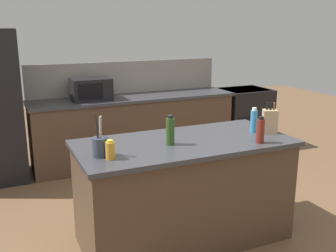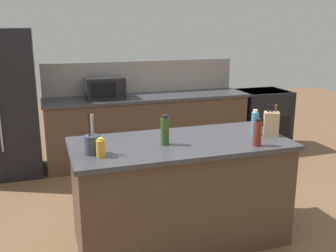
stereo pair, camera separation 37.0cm
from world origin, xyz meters
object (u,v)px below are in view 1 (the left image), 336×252
at_px(microwave, 91,89).
at_px(vinegar_bottle, 260,131).
at_px(utensil_crock, 100,146).
at_px(knife_block, 270,121).
at_px(range_oven, 244,117).
at_px(dish_soap_bottle, 254,121).
at_px(honey_jar, 110,150).
at_px(olive_oil_bottle, 170,131).

xyz_separation_m(microwave, vinegar_bottle, (0.86, -2.51, -0.04)).
bearing_deg(utensil_crock, knife_block, 0.43).
distance_m(range_oven, vinegar_bottle, 3.03).
relative_size(dish_soap_bottle, vinegar_bottle, 1.01).
xyz_separation_m(microwave, honey_jar, (-0.42, -2.39, -0.07)).
distance_m(range_oven, knife_block, 2.71).
distance_m(utensil_crock, honey_jar, 0.11).
bearing_deg(knife_block, vinegar_bottle, -114.89).
bearing_deg(utensil_crock, microwave, 78.42).
height_order(range_oven, utensil_crock, utensil_crock).
xyz_separation_m(knife_block, dish_soap_bottle, (-0.12, 0.08, -0.00)).
xyz_separation_m(microwave, utensil_crock, (-0.47, -2.30, -0.06)).
relative_size(microwave, olive_oil_bottle, 2.01).
distance_m(honey_jar, vinegar_bottle, 1.29).
relative_size(olive_oil_bottle, vinegar_bottle, 1.10).
xyz_separation_m(dish_soap_bottle, vinegar_bottle, (-0.15, -0.30, -0.00)).
bearing_deg(vinegar_bottle, dish_soap_bottle, 63.39).
height_order(range_oven, dish_soap_bottle, dish_soap_bottle).
distance_m(knife_block, utensil_crock, 1.60).
xyz_separation_m(range_oven, honey_jar, (-2.87, -2.39, 0.54)).
relative_size(honey_jar, vinegar_bottle, 0.64).
bearing_deg(utensil_crock, range_oven, 38.21).
relative_size(microwave, honey_jar, 3.45).
bearing_deg(range_oven, utensil_crock, -141.79).
bearing_deg(olive_oil_bottle, range_oven, 44.18).
xyz_separation_m(range_oven, utensil_crock, (-2.92, -2.30, 0.56)).
xyz_separation_m(utensil_crock, vinegar_bottle, (1.33, -0.21, 0.03)).
relative_size(utensil_crock, olive_oil_bottle, 1.25).
relative_size(utensil_crock, vinegar_bottle, 1.38).
height_order(knife_block, dish_soap_bottle, knife_block).
bearing_deg(knife_block, range_oven, 85.91).
distance_m(microwave, utensil_crock, 2.35).
relative_size(microwave, vinegar_bottle, 2.22).
height_order(utensil_crock, olive_oil_bottle, utensil_crock).
distance_m(dish_soap_bottle, honey_jar, 1.45).
relative_size(knife_block, vinegar_bottle, 1.25).
relative_size(dish_soap_bottle, honey_jar, 1.57).
height_order(microwave, knife_block, same).
distance_m(microwave, vinegar_bottle, 2.65).
relative_size(knife_block, olive_oil_bottle, 1.13).
height_order(knife_block, vinegar_bottle, knife_block).
xyz_separation_m(knife_block, utensil_crock, (-1.60, -0.01, -0.03)).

